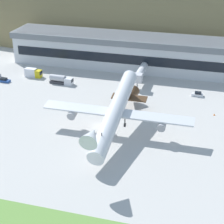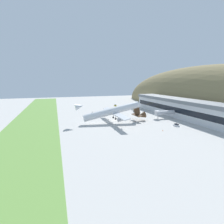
{
  "view_description": "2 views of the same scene",
  "coord_description": "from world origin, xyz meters",
  "views": [
    {
      "loc": [
        27.55,
        -87.67,
        50.66
      ],
      "look_at": [
        4.37,
        -2.85,
        6.29
      ],
      "focal_mm": 60.0,
      "sensor_mm": 36.0,
      "label": 1
    },
    {
      "loc": [
        104.6,
        -36.29,
        25.01
      ],
      "look_at": [
        3.06,
        -3.16,
        6.12
      ],
      "focal_mm": 28.0,
      "sensor_mm": 36.0,
      "label": 2
    }
  ],
  "objects": [
    {
      "name": "cargo_airplane",
      "position": [
        5.53,
        -3.12,
        6.75
      ],
      "size": [
        40.58,
        44.98,
        12.67
      ],
      "color": "silver"
    },
    {
      "name": "service_car_2",
      "position": [
        -42.53,
        22.18,
        0.59
      ],
      "size": [
        4.35,
        2.16,
        1.43
      ],
      "color": "#264C99",
      "rests_on": "ground_plane"
    },
    {
      "name": "hill_backdrop",
      "position": [
        -19.11,
        87.1,
        0.0
      ],
      "size": [
        265.78,
        57.83,
        77.2
      ],
      "primitive_type": "ellipsoid",
      "color": "olive",
      "rests_on": "ground_plane"
    },
    {
      "name": "terminal_building",
      "position": [
        5.38,
        48.76,
        7.17
      ],
      "size": [
        109.31,
        15.68,
        12.64
      ],
      "color": "silver",
      "rests_on": "ground_plane"
    },
    {
      "name": "traffic_cone_0",
      "position": [
        30.83,
        15.11,
        0.28
      ],
      "size": [
        0.52,
        0.52,
        0.58
      ],
      "color": "orange",
      "rests_on": "ground_plane"
    },
    {
      "name": "service_car_1",
      "position": [
        -48.89,
        26.27,
        0.66
      ],
      "size": [
        4.45,
        1.79,
        1.6
      ],
      "color": "#999EA3",
      "rests_on": "ground_plane"
    },
    {
      "name": "jetway_0",
      "position": [
        4.63,
        33.42,
        3.99
      ],
      "size": [
        3.38,
        14.51,
        5.43
      ],
      "color": "silver",
      "rests_on": "ground_plane"
    },
    {
      "name": "box_truck",
      "position": [
        -34.61,
        29.51,
        1.51
      ],
      "size": [
        6.34,
        2.57,
        3.13
      ],
      "color": "gold",
      "rests_on": "ground_plane"
    },
    {
      "name": "service_car_3",
      "position": [
        -61.5,
        21.49,
        0.62
      ],
      "size": [
        3.96,
        2.04,
        1.51
      ],
      "color": "gold",
      "rests_on": "ground_plane"
    },
    {
      "name": "ground_plane",
      "position": [
        0.0,
        0.0,
        0.0
      ],
      "size": [
        364.0,
        364.0,
        0.0
      ],
      "primitive_type": "plane",
      "color": "#B7B5AF"
    },
    {
      "name": "grass_strip_foreground",
      "position": [
        0.0,
        -49.32,
        0.04
      ],
      "size": [
        327.6,
        27.98,
        0.08
      ],
      "primitive_type": "cube",
      "color": "#669342",
      "rests_on": "ground_plane"
    },
    {
      "name": "service_car_0",
      "position": [
        25.07,
        27.84,
        0.61
      ],
      "size": [
        3.77,
        1.67,
        1.48
      ],
      "color": "silver",
      "rests_on": "ground_plane"
    },
    {
      "name": "fuel_truck",
      "position": [
        -22.18,
        25.95,
        1.48
      ],
      "size": [
        8.54,
        2.66,
        3.16
      ],
      "color": "silver",
      "rests_on": "ground_plane"
    }
  ]
}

